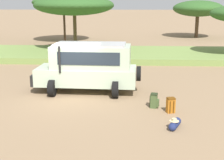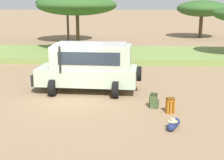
% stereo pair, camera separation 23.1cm
% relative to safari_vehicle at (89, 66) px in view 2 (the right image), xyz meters
% --- Properties ---
extents(ground_plane, '(320.00, 320.00, 0.00)m').
position_rel_safari_vehicle_xyz_m(ground_plane, '(-0.67, -0.92, -1.29)').
color(ground_plane, '#8C7051').
extents(grass_bank, '(120.00, 7.00, 0.44)m').
position_rel_safari_vehicle_xyz_m(grass_bank, '(-0.67, 10.15, -1.07)').
color(grass_bank, olive).
rests_on(grass_bank, ground_plane).
extents(safari_vehicle, '(5.39, 2.86, 2.44)m').
position_rel_safari_vehicle_xyz_m(safari_vehicle, '(0.00, 0.00, 0.00)').
color(safari_vehicle, '#B2C6A8').
rests_on(safari_vehicle, ground_plane).
extents(backpack_beside_front_wheel, '(0.42, 0.38, 0.62)m').
position_rel_safari_vehicle_xyz_m(backpack_beside_front_wheel, '(3.09, -2.32, -0.99)').
color(backpack_beside_front_wheel, '#42562D').
rests_on(backpack_beside_front_wheel, ground_plane).
extents(backpack_cluster_center, '(0.37, 0.40, 0.64)m').
position_rel_safari_vehicle_xyz_m(backpack_cluster_center, '(3.71, -2.91, -0.98)').
color(backpack_cluster_center, '#B26619').
rests_on(backpack_cluster_center, ground_plane).
extents(duffel_bag_low_black_case, '(0.54, 0.87, 0.39)m').
position_rel_safari_vehicle_xyz_m(duffel_bag_low_black_case, '(3.66, -4.51, -1.14)').
color(duffel_bag_low_black_case, navy).
rests_on(duffel_bag_low_black_case, ground_plane).
extents(acacia_tree_left_mid, '(6.83, 7.30, 5.08)m').
position_rel_safari_vehicle_xyz_m(acacia_tree_left_mid, '(-5.22, 19.94, 3.02)').
color(acacia_tree_left_mid, brown).
rests_on(acacia_tree_left_mid, ground_plane).
extents(acacia_tree_centre_back, '(6.78, 7.43, 4.96)m').
position_rel_safari_vehicle_xyz_m(acacia_tree_centre_back, '(-2.68, 11.95, 2.80)').
color(acacia_tree_centre_back, brown).
rests_on(acacia_tree_centre_back, ground_plane).
extents(acacia_tree_right_mid, '(6.10, 6.63, 4.56)m').
position_rel_safari_vehicle_xyz_m(acacia_tree_right_mid, '(10.47, 24.72, 2.27)').
color(acacia_tree_right_mid, brown).
rests_on(acacia_tree_right_mid, ground_plane).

